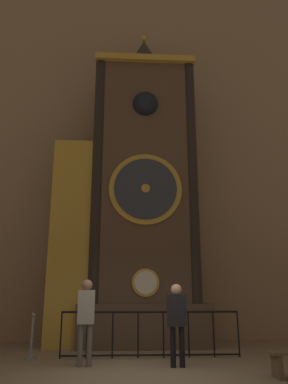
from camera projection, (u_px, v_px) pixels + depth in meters
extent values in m
plane|color=#847056|center=(139.00, 379.00, 6.33)|extent=(28.00, 28.00, 0.00)
cube|color=#997A5B|center=(133.00, 137.00, 13.40)|extent=(24.00, 0.30, 13.69)
cube|color=brown|center=(144.00, 325.00, 10.45)|extent=(3.64, 1.61, 1.14)
cube|color=brown|center=(144.00, 177.00, 11.59)|extent=(2.92, 1.40, 7.54)
cube|color=gold|center=(144.00, 71.00, 12.46)|extent=(3.15, 1.54, 0.20)
cylinder|color=gold|center=(146.00, 283.00, 10.04)|extent=(0.74, 0.05, 0.74)
cylinder|color=silver|center=(146.00, 283.00, 10.01)|extent=(0.61, 0.03, 0.61)
cylinder|color=gold|center=(146.00, 189.00, 10.73)|extent=(2.10, 0.07, 2.10)
cylinder|color=#2D333D|center=(146.00, 188.00, 10.68)|extent=(1.80, 0.04, 1.80)
cylinder|color=gold|center=(146.00, 188.00, 10.67)|extent=(0.25, 0.03, 0.25)
cube|color=#30241B|center=(144.00, 112.00, 11.94)|extent=(1.00, 0.42, 1.00)
sphere|color=black|center=(145.00, 105.00, 11.54)|extent=(0.80, 0.80, 0.80)
cylinder|color=black|center=(98.00, 169.00, 10.93)|extent=(0.33, 0.33, 7.54)
cylinder|color=black|center=(192.00, 171.00, 11.09)|extent=(0.33, 0.33, 7.54)
cylinder|color=gold|center=(144.00, 66.00, 12.62)|extent=(0.91, 0.91, 0.30)
cone|color=black|center=(144.00, 51.00, 12.77)|extent=(0.87, 0.87, 0.83)
sphere|color=gold|center=(144.00, 38.00, 12.91)|extent=(0.20, 0.20, 0.20)
cube|color=#4C3828|center=(73.00, 241.00, 10.99)|extent=(1.15, 1.19, 5.82)
cube|color=gold|center=(71.00, 238.00, 10.40)|extent=(1.21, 0.06, 5.82)
cylinder|color=black|center=(61.00, 335.00, 8.46)|extent=(0.04, 0.04, 1.01)
cylinder|color=black|center=(87.00, 334.00, 8.49)|extent=(0.04, 0.04, 1.01)
cylinder|color=black|center=(113.00, 334.00, 8.53)|extent=(0.04, 0.04, 1.01)
cylinder|color=black|center=(138.00, 334.00, 8.56)|extent=(0.04, 0.04, 1.01)
cylinder|color=black|center=(163.00, 334.00, 8.59)|extent=(0.04, 0.04, 1.01)
cylinder|color=black|center=(189.00, 334.00, 8.63)|extent=(0.04, 0.04, 1.01)
cylinder|color=black|center=(214.00, 334.00, 8.66)|extent=(0.04, 0.04, 1.01)
cylinder|color=black|center=(238.00, 334.00, 8.69)|extent=(0.04, 0.04, 1.01)
cylinder|color=black|center=(151.00, 312.00, 8.70)|extent=(4.09, 0.05, 0.05)
cylinder|color=black|center=(151.00, 355.00, 8.46)|extent=(4.09, 0.04, 0.04)
cylinder|color=#58554F|center=(80.00, 345.00, 7.50)|extent=(0.11, 0.11, 0.81)
cylinder|color=#58554F|center=(89.00, 345.00, 7.51)|extent=(0.11, 0.11, 0.81)
cube|color=gray|center=(86.00, 307.00, 7.70)|extent=(0.35, 0.23, 0.67)
sphere|color=#8C664C|center=(87.00, 285.00, 7.82)|extent=(0.23, 0.23, 0.23)
cylinder|color=black|center=(173.00, 347.00, 7.44)|extent=(0.11, 0.11, 0.76)
cylinder|color=black|center=(182.00, 347.00, 7.45)|extent=(0.11, 0.11, 0.76)
cube|color=black|center=(177.00, 310.00, 7.63)|extent=(0.39, 0.30, 0.62)
sphere|color=tan|center=(176.00, 289.00, 7.74)|extent=(0.22, 0.22, 0.22)
cylinder|color=gray|center=(30.00, 359.00, 8.26)|extent=(0.28, 0.28, 0.04)
cylinder|color=gray|center=(32.00, 338.00, 8.37)|extent=(0.06, 0.06, 0.90)
sphere|color=gray|center=(33.00, 315.00, 8.50)|extent=(0.09, 0.09, 0.09)
cube|color=brown|center=(277.00, 366.00, 6.42)|extent=(0.08, 0.36, 0.39)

